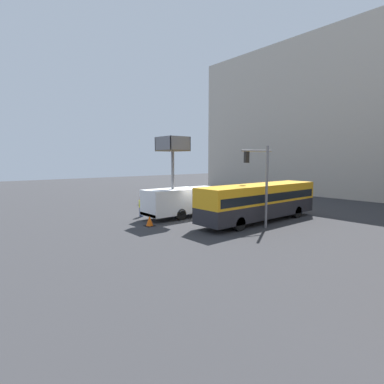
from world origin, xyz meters
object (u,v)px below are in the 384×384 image
(parked_car_curbside, at_px, (160,197))
(utility_truck, at_px, (183,199))
(road_worker_near_truck, at_px, (141,207))
(traffic_light_pole, at_px, (259,173))
(traffic_cone_near_truck, at_px, (150,221))
(city_bus, at_px, (260,200))
(road_worker_directing, at_px, (226,211))

(parked_car_curbside, bearing_deg, utility_truck, -20.29)
(road_worker_near_truck, bearing_deg, utility_truck, 144.92)
(traffic_light_pole, xyz_separation_m, road_worker_near_truck, (-8.43, -4.99, -3.02))
(utility_truck, distance_m, traffic_cone_near_truck, 4.41)
(city_bus, height_order, road_worker_near_truck, city_bus)
(city_bus, distance_m, road_worker_near_truck, 9.88)
(city_bus, bearing_deg, road_worker_near_truck, 140.84)
(city_bus, relative_size, road_worker_directing, 6.00)
(road_worker_directing, bearing_deg, city_bus, 108.62)
(city_bus, height_order, traffic_cone_near_truck, city_bus)
(utility_truck, xyz_separation_m, parked_car_curbside, (-7.65, 2.83, -0.79))
(city_bus, distance_m, traffic_light_pole, 2.55)
(utility_truck, relative_size, parked_car_curbside, 1.64)
(road_worker_near_truck, bearing_deg, road_worker_directing, 123.58)
(traffic_cone_near_truck, xyz_separation_m, parked_car_curbside, (-8.90, 6.89, 0.40))
(parked_car_curbside, bearing_deg, city_bus, 2.72)
(city_bus, distance_m, parked_car_curbside, 13.10)
(utility_truck, distance_m, parked_car_curbside, 8.20)
(traffic_light_pole, xyz_separation_m, road_worker_directing, (-1.83, -1.48, -2.91))
(road_worker_near_truck, distance_m, traffic_cone_near_truck, 3.84)
(city_bus, height_order, parked_car_curbside, city_bus)
(road_worker_directing, xyz_separation_m, traffic_cone_near_truck, (-3.04, -4.88, -0.62))
(city_bus, relative_size, traffic_light_pole, 2.01)
(road_worker_directing, bearing_deg, traffic_cone_near_truck, -80.46)
(traffic_light_pole, height_order, traffic_cone_near_truck, traffic_light_pole)
(city_bus, bearing_deg, parked_car_curbside, 105.01)
(road_worker_near_truck, bearing_deg, parked_car_curbside, -130.31)
(parked_car_curbside, bearing_deg, traffic_cone_near_truck, -37.72)
(utility_truck, xyz_separation_m, road_worker_directing, (4.29, 0.83, -0.57))
(city_bus, xyz_separation_m, traffic_light_pole, (0.73, -1.14, 2.17))
(city_bus, height_order, road_worker_directing, city_bus)
(city_bus, distance_m, road_worker_directing, 2.94)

